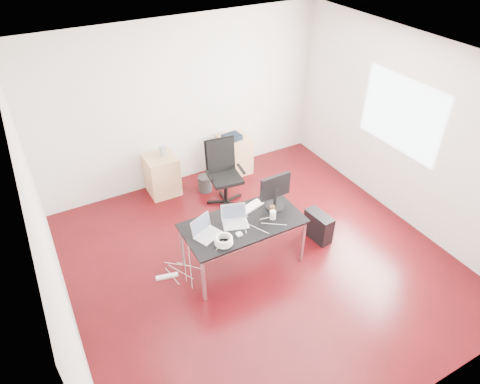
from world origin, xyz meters
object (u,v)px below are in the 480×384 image
office_chair (224,170)px  desk (243,226)px  filing_cabinet_left (162,175)px  filing_cabinet_right (235,154)px  pc_tower (318,226)px

office_chair → desk: bearing=-99.6°
office_chair → filing_cabinet_left: bearing=145.3°
desk → filing_cabinet_right: (1.03, 2.16, -0.33)m
pc_tower → office_chair: bearing=112.3°
desk → filing_cabinet_right: size_ratio=2.29×
filing_cabinet_right → pc_tower: filing_cabinet_right is taller
filing_cabinet_left → filing_cabinet_right: 1.40m
desk → filing_cabinet_left: (-0.37, 2.16, -0.33)m
filing_cabinet_right → desk: bearing=-115.5°
office_chair → filing_cabinet_left: office_chair is taller
office_chair → filing_cabinet_left: 1.11m
filing_cabinet_left → desk: bearing=-80.2°
office_chair → filing_cabinet_right: size_ratio=1.54×
office_chair → filing_cabinet_right: bearing=58.0°
filing_cabinet_right → pc_tower: 2.25m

